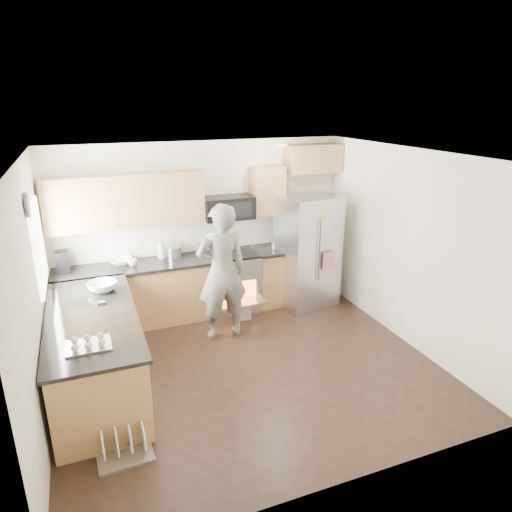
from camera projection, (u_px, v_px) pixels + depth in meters
name	position (u px, v px, depth m)	size (l,w,h in m)	color
ground	(248.00, 367.00, 5.69)	(4.50, 4.50, 0.00)	black
room_shell	(244.00, 239.00, 5.15)	(4.54, 4.04, 2.62)	white
back_cabinet_run	(170.00, 257.00, 6.72)	(4.45, 0.64, 2.50)	#AA6E44
peninsula	(96.00, 351.00, 5.16)	(0.96, 2.36, 1.04)	#AA6E44
stove_range	(232.00, 268.00, 7.08)	(0.76, 0.97, 1.79)	#B7B7BC
refrigerator	(307.00, 251.00, 7.21)	(0.97, 0.82, 1.78)	#B7B7BC
person	(222.00, 272.00, 6.16)	(0.69, 0.46, 1.91)	gray
dish_rack	(124.00, 448.00, 4.26)	(0.52, 0.42, 0.31)	#B7B7BC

